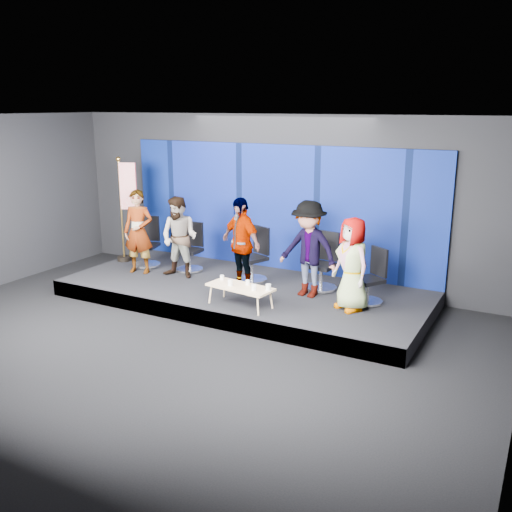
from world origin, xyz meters
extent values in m
plane|color=black|center=(0.00, 0.00, 0.00)|extent=(10.00, 10.00, 0.00)
cube|color=black|center=(0.00, 4.00, 1.75)|extent=(10.00, 0.02, 3.50)
cube|color=black|center=(0.00, 0.00, 3.50)|extent=(10.00, 8.00, 0.02)
cube|color=black|center=(0.00, 2.50, 0.15)|extent=(7.00, 3.00, 0.30)
cube|color=#071753|center=(0.00, 3.95, 1.60)|extent=(7.00, 0.08, 2.60)
cylinder|color=silver|center=(-2.52, 2.71, 0.33)|extent=(0.73, 0.73, 0.06)
cylinder|color=silver|center=(-2.52, 2.71, 0.56)|extent=(0.07, 0.07, 0.40)
cube|color=black|center=(-2.52, 2.71, 0.76)|extent=(0.58, 0.58, 0.07)
cube|color=black|center=(-2.58, 2.94, 1.09)|extent=(0.44, 0.16, 0.55)
imported|color=black|center=(-2.35, 2.29, 1.16)|extent=(0.71, 0.56, 1.72)
cylinder|color=silver|center=(-1.50, 2.85, 0.33)|extent=(0.60, 0.60, 0.06)
cylinder|color=silver|center=(-1.50, 2.85, 0.55)|extent=(0.07, 0.07, 0.38)
cube|color=black|center=(-1.50, 2.85, 0.74)|extent=(0.48, 0.48, 0.07)
cube|color=black|center=(-1.51, 3.08, 1.05)|extent=(0.42, 0.07, 0.52)
imported|color=black|center=(-1.41, 2.41, 1.12)|extent=(0.83, 0.67, 1.64)
cylinder|color=silver|center=(0.00, 2.84, 0.33)|extent=(0.78, 0.78, 0.06)
cylinder|color=silver|center=(0.00, 2.84, 0.56)|extent=(0.07, 0.07, 0.40)
cube|color=black|center=(0.00, 2.84, 0.76)|extent=(0.63, 0.63, 0.07)
cube|color=black|center=(0.09, 3.07, 1.10)|extent=(0.43, 0.21, 0.55)
imported|color=black|center=(0.00, 2.39, 1.17)|extent=(1.10, 0.77, 1.74)
cylinder|color=silver|center=(1.40, 2.98, 0.33)|extent=(0.68, 0.68, 0.06)
cylinder|color=silver|center=(1.40, 2.98, 0.56)|extent=(0.07, 0.07, 0.41)
cube|color=black|center=(1.40, 2.98, 0.77)|extent=(0.55, 0.55, 0.07)
cube|color=black|center=(1.43, 3.22, 1.10)|extent=(0.45, 0.11, 0.56)
imported|color=black|center=(1.31, 2.54, 1.18)|extent=(1.21, 0.79, 1.75)
cylinder|color=silver|center=(2.40, 2.65, 0.33)|extent=(0.77, 0.77, 0.06)
cylinder|color=silver|center=(2.40, 2.65, 0.54)|extent=(0.06, 0.06, 0.37)
cube|color=black|center=(2.40, 2.65, 0.73)|extent=(0.62, 0.62, 0.06)
cube|color=black|center=(2.53, 2.84, 1.03)|extent=(0.37, 0.26, 0.51)
imported|color=black|center=(2.24, 2.23, 1.10)|extent=(0.93, 0.85, 1.60)
cube|color=tan|center=(0.50, 1.48, 0.64)|extent=(1.23, 0.65, 0.04)
cylinder|color=tan|center=(-0.03, 1.36, 0.46)|extent=(0.03, 0.03, 0.32)
cylinder|color=tan|center=(0.02, 1.74, 0.46)|extent=(0.03, 0.03, 0.32)
cylinder|color=tan|center=(0.99, 1.22, 0.46)|extent=(0.03, 0.03, 0.32)
cylinder|color=tan|center=(1.04, 1.60, 0.46)|extent=(0.03, 0.03, 0.32)
cylinder|color=white|center=(0.04, 1.64, 0.70)|extent=(0.07, 0.07, 0.09)
cylinder|color=white|center=(0.34, 1.43, 0.71)|extent=(0.09, 0.09, 0.10)
cylinder|color=white|center=(0.58, 1.60, 0.70)|extent=(0.07, 0.07, 0.09)
cylinder|color=white|center=(0.82, 1.40, 0.71)|extent=(0.08, 0.08, 0.10)
cylinder|color=white|center=(1.04, 1.50, 0.72)|extent=(0.09, 0.09, 0.11)
cylinder|color=black|center=(-3.25, 2.84, 0.35)|extent=(0.31, 0.31, 0.10)
cylinder|color=#B6873A|center=(-3.25, 2.84, 1.45)|extent=(0.04, 0.04, 2.11)
sphere|color=#B6873A|center=(-3.25, 2.84, 2.55)|extent=(0.11, 0.11, 0.11)
cube|color=red|center=(-3.06, 2.89, 1.98)|extent=(0.36, 0.18, 1.01)
camera|label=1|loc=(5.13, -6.63, 3.69)|focal=40.00mm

